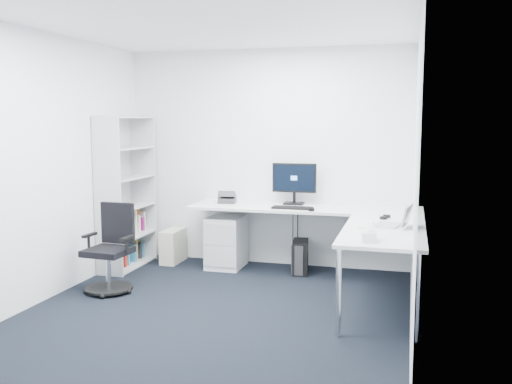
% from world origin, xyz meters
% --- Properties ---
extents(ground, '(4.20, 4.20, 0.00)m').
position_xyz_m(ground, '(0.00, 0.00, 0.00)').
color(ground, black).
extents(ceiling, '(4.20, 4.20, 0.00)m').
position_xyz_m(ceiling, '(0.00, 0.00, 2.70)').
color(ceiling, white).
extents(wall_back, '(3.60, 0.02, 2.70)m').
position_xyz_m(wall_back, '(0.00, 2.10, 1.35)').
color(wall_back, white).
rests_on(wall_back, ground).
extents(wall_front, '(3.60, 0.02, 2.70)m').
position_xyz_m(wall_front, '(0.00, -2.10, 1.35)').
color(wall_front, white).
rests_on(wall_front, ground).
extents(wall_left, '(0.02, 4.20, 2.70)m').
position_xyz_m(wall_left, '(-1.80, 0.00, 1.35)').
color(wall_left, white).
rests_on(wall_left, ground).
extents(wall_right, '(0.02, 4.20, 2.70)m').
position_xyz_m(wall_right, '(1.80, 0.00, 1.35)').
color(wall_right, white).
rests_on(wall_right, ground).
extents(l_desk, '(2.73, 1.53, 0.80)m').
position_xyz_m(l_desk, '(0.55, 1.40, 0.40)').
color(l_desk, silver).
rests_on(l_desk, ground).
extents(drawer_pedestal, '(0.42, 0.52, 0.64)m').
position_xyz_m(drawer_pedestal, '(-0.43, 1.75, 0.32)').
color(drawer_pedestal, silver).
rests_on(drawer_pedestal, ground).
extents(bookshelf, '(0.37, 0.94, 1.88)m').
position_xyz_m(bookshelf, '(-1.62, 1.45, 0.94)').
color(bookshelf, silver).
rests_on(bookshelf, ground).
extents(task_chair, '(0.56, 0.56, 0.94)m').
position_xyz_m(task_chair, '(-1.31, 0.43, 0.47)').
color(task_chair, black).
rests_on(task_chair, ground).
extents(black_pc_tower, '(0.23, 0.42, 0.39)m').
position_xyz_m(black_pc_tower, '(0.52, 1.73, 0.19)').
color(black_pc_tower, black).
rests_on(black_pc_tower, ground).
extents(beige_pc_tower, '(0.20, 0.45, 0.42)m').
position_xyz_m(beige_pc_tower, '(-1.16, 1.81, 0.21)').
color(beige_pc_tower, beige).
rests_on(beige_pc_tower, ground).
extents(power_strip, '(0.39, 0.07, 0.04)m').
position_xyz_m(power_strip, '(1.07, 2.12, 0.02)').
color(power_strip, white).
rests_on(power_strip, ground).
extents(monitor, '(0.54, 0.18, 0.52)m').
position_xyz_m(monitor, '(0.39, 1.93, 1.06)').
color(monitor, black).
rests_on(monitor, l_desk).
extents(black_keyboard, '(0.47, 0.17, 0.02)m').
position_xyz_m(black_keyboard, '(0.44, 1.58, 0.81)').
color(black_keyboard, black).
rests_on(black_keyboard, l_desk).
extents(mouse, '(0.09, 0.12, 0.03)m').
position_xyz_m(mouse, '(0.68, 1.49, 0.81)').
color(mouse, black).
rests_on(mouse, l_desk).
extents(desk_phone, '(0.24, 0.24, 0.15)m').
position_xyz_m(desk_phone, '(-0.44, 1.83, 0.87)').
color(desk_phone, '#2B2B2D').
rests_on(desk_phone, l_desk).
extents(laptop, '(0.38, 0.37, 0.23)m').
position_xyz_m(laptop, '(1.55, 0.76, 0.91)').
color(laptop, '#BBBEC2').
rests_on(laptop, l_desk).
extents(white_keyboard, '(0.14, 0.39, 0.01)m').
position_xyz_m(white_keyboard, '(1.35, 0.75, 0.80)').
color(white_keyboard, white).
rests_on(white_keyboard, l_desk).
extents(headphones, '(0.16, 0.21, 0.05)m').
position_xyz_m(headphones, '(1.52, 1.20, 0.82)').
color(headphones, black).
rests_on(headphones, l_desk).
extents(orange_fruit, '(0.07, 0.07, 0.07)m').
position_xyz_m(orange_fruit, '(1.40, 0.39, 0.83)').
color(orange_fruit, '#E44E14').
rests_on(orange_fruit, l_desk).
extents(tissue_box, '(0.15, 0.25, 0.08)m').
position_xyz_m(tissue_box, '(1.43, 0.04, 0.84)').
color(tissue_box, white).
rests_on(tissue_box, l_desk).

